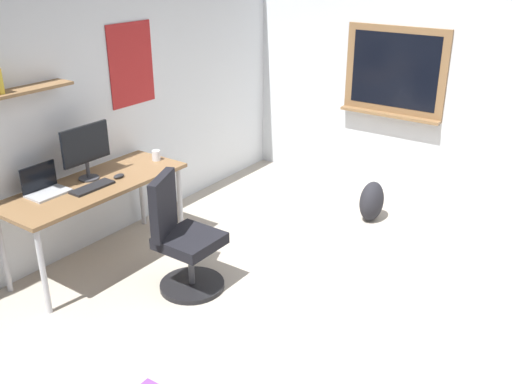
{
  "coord_description": "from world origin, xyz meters",
  "views": [
    {
      "loc": [
        -3.28,
        -1.53,
        2.53
      ],
      "look_at": [
        -0.11,
        0.72,
        0.85
      ],
      "focal_mm": 39.82,
      "sensor_mm": 36.0,
      "label": 1
    }
  ],
  "objects_px": {
    "laptop": "(44,187)",
    "backpack": "(372,201)",
    "desk": "(95,191)",
    "computer_mouse": "(119,176)",
    "office_chair": "(182,242)",
    "coffee_mug": "(156,155)",
    "keyboard": "(92,187)",
    "monitor_primary": "(86,149)"
  },
  "relations": [
    {
      "from": "desk",
      "to": "backpack",
      "type": "bearing_deg",
      "value": -36.08
    },
    {
      "from": "coffee_mug",
      "to": "backpack",
      "type": "xyz_separation_m",
      "value": [
        1.42,
        -1.52,
        -0.58
      ]
    },
    {
      "from": "coffee_mug",
      "to": "keyboard",
      "type": "bearing_deg",
      "value": -176.31
    },
    {
      "from": "coffee_mug",
      "to": "backpack",
      "type": "height_order",
      "value": "coffee_mug"
    },
    {
      "from": "laptop",
      "to": "keyboard",
      "type": "height_order",
      "value": "laptop"
    },
    {
      "from": "monitor_primary",
      "to": "keyboard",
      "type": "distance_m",
      "value": 0.34
    },
    {
      "from": "laptop",
      "to": "computer_mouse",
      "type": "height_order",
      "value": "laptop"
    },
    {
      "from": "desk",
      "to": "backpack",
      "type": "xyz_separation_m",
      "value": [
        2.12,
        -1.54,
        -0.47
      ]
    },
    {
      "from": "desk",
      "to": "office_chair",
      "type": "relative_size",
      "value": 1.68
    },
    {
      "from": "backpack",
      "to": "coffee_mug",
      "type": "bearing_deg",
      "value": 133.2
    },
    {
      "from": "keyboard",
      "to": "coffee_mug",
      "type": "relative_size",
      "value": 4.02
    },
    {
      "from": "keyboard",
      "to": "computer_mouse",
      "type": "height_order",
      "value": "computer_mouse"
    },
    {
      "from": "computer_mouse",
      "to": "coffee_mug",
      "type": "height_order",
      "value": "coffee_mug"
    },
    {
      "from": "desk",
      "to": "computer_mouse",
      "type": "distance_m",
      "value": 0.23
    },
    {
      "from": "desk",
      "to": "laptop",
      "type": "height_order",
      "value": "laptop"
    },
    {
      "from": "backpack",
      "to": "computer_mouse",
      "type": "bearing_deg",
      "value": 142.63
    },
    {
      "from": "monitor_primary",
      "to": "coffee_mug",
      "type": "distance_m",
      "value": 0.71
    },
    {
      "from": "laptop",
      "to": "office_chair",
      "type": "bearing_deg",
      "value": -64.34
    },
    {
      "from": "backpack",
      "to": "monitor_primary",
      "type": "bearing_deg",
      "value": 141.65
    },
    {
      "from": "laptop",
      "to": "monitor_primary",
      "type": "bearing_deg",
      "value": -6.91
    },
    {
      "from": "computer_mouse",
      "to": "backpack",
      "type": "distance_m",
      "value": 2.48
    },
    {
      "from": "office_chair",
      "to": "computer_mouse",
      "type": "xyz_separation_m",
      "value": [
        0.08,
        0.77,
        0.35
      ]
    },
    {
      "from": "laptop",
      "to": "coffee_mug",
      "type": "xyz_separation_m",
      "value": [
        1.05,
        -0.18,
        -0.01
      ]
    },
    {
      "from": "keyboard",
      "to": "backpack",
      "type": "xyz_separation_m",
      "value": [
        2.2,
        -1.47,
        -0.55
      ]
    },
    {
      "from": "monitor_primary",
      "to": "backpack",
      "type": "height_order",
      "value": "monitor_primary"
    },
    {
      "from": "laptop",
      "to": "backpack",
      "type": "height_order",
      "value": "laptop"
    },
    {
      "from": "office_chair",
      "to": "monitor_primary",
      "type": "xyz_separation_m",
      "value": [
        -0.08,
        0.94,
        0.6
      ]
    },
    {
      "from": "laptop",
      "to": "coffee_mug",
      "type": "distance_m",
      "value": 1.07
    },
    {
      "from": "desk",
      "to": "coffee_mug",
      "type": "xyz_separation_m",
      "value": [
        0.7,
        -0.03,
        0.12
      ]
    },
    {
      "from": "desk",
      "to": "laptop",
      "type": "bearing_deg",
      "value": 157.4
    },
    {
      "from": "office_chair",
      "to": "coffee_mug",
      "type": "bearing_deg",
      "value": 54.7
    },
    {
      "from": "backpack",
      "to": "office_chair",
      "type": "bearing_deg",
      "value": 160.7
    },
    {
      "from": "office_chair",
      "to": "monitor_primary",
      "type": "distance_m",
      "value": 1.12
    },
    {
      "from": "monitor_primary",
      "to": "coffee_mug",
      "type": "height_order",
      "value": "monitor_primary"
    },
    {
      "from": "laptop",
      "to": "monitor_primary",
      "type": "relative_size",
      "value": 0.67
    },
    {
      "from": "monitor_primary",
      "to": "backpack",
      "type": "distance_m",
      "value": 2.77
    },
    {
      "from": "keyboard",
      "to": "coffee_mug",
      "type": "distance_m",
      "value": 0.78
    },
    {
      "from": "desk",
      "to": "computer_mouse",
      "type": "relative_size",
      "value": 15.31
    },
    {
      "from": "monitor_primary",
      "to": "coffee_mug",
      "type": "xyz_separation_m",
      "value": [
        0.66,
        -0.13,
        -0.22
      ]
    },
    {
      "from": "keyboard",
      "to": "coffee_mug",
      "type": "bearing_deg",
      "value": 3.69
    },
    {
      "from": "desk",
      "to": "office_chair",
      "type": "xyz_separation_m",
      "value": [
        0.12,
        -0.84,
        -0.26
      ]
    },
    {
      "from": "office_chair",
      "to": "laptop",
      "type": "height_order",
      "value": "laptop"
    }
  ]
}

